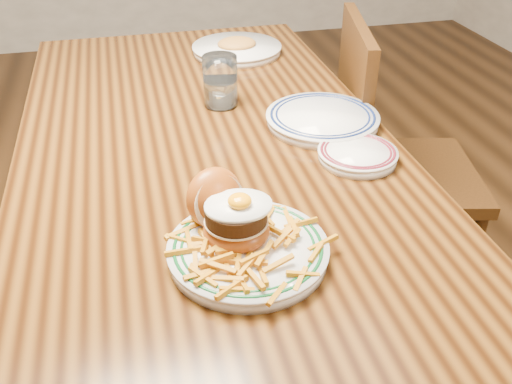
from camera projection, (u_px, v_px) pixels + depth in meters
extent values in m
plane|color=black|center=(217.00, 356.00, 1.73)|extent=(6.00, 6.00, 0.00)
cube|color=black|center=(206.00, 146.00, 1.34)|extent=(0.85, 1.60, 0.05)
cylinder|color=black|center=(79.00, 153.00, 2.07)|extent=(0.07, 0.07, 0.70)
cylinder|color=black|center=(273.00, 132.00, 2.22)|extent=(0.07, 0.07, 0.70)
cube|color=#3E220C|center=(407.00, 175.00, 1.78)|extent=(0.51, 0.51, 0.04)
cube|color=#3E220C|center=(353.00, 102.00, 1.64)|extent=(0.13, 0.42, 0.46)
cylinder|color=#3E220C|center=(436.00, 203.00, 2.06)|extent=(0.04, 0.04, 0.42)
cylinder|color=#3E220C|center=(336.00, 203.00, 2.06)|extent=(0.04, 0.04, 0.42)
cylinder|color=#3E220C|center=(468.00, 269.00, 1.75)|extent=(0.04, 0.04, 0.42)
cylinder|color=#3E220C|center=(350.00, 270.00, 1.75)|extent=(0.04, 0.04, 0.42)
cylinder|color=white|center=(248.00, 253.00, 0.95)|extent=(0.26, 0.26, 0.02)
cylinder|color=white|center=(248.00, 247.00, 0.94)|extent=(0.27, 0.27, 0.01)
torus|color=#0C451C|center=(248.00, 246.00, 0.94)|extent=(0.25, 0.25, 0.01)
torus|color=#0C451C|center=(248.00, 246.00, 0.94)|extent=(0.22, 0.22, 0.01)
ellipsoid|color=#9A4413|center=(236.00, 230.00, 0.96)|extent=(0.11, 0.11, 0.05)
cylinder|color=#D1AF83|center=(236.00, 221.00, 0.94)|extent=(0.11, 0.11, 0.00)
cylinder|color=black|center=(236.00, 214.00, 0.94)|extent=(0.10, 0.10, 0.03)
ellipsoid|color=white|center=(238.00, 206.00, 0.93)|extent=(0.11, 0.09, 0.01)
ellipsoid|color=orange|center=(240.00, 201.00, 0.92)|extent=(0.04, 0.04, 0.02)
ellipsoid|color=#9A4413|center=(215.00, 198.00, 0.98)|extent=(0.13, 0.12, 0.12)
cylinder|color=#D1AF83|center=(220.00, 203.00, 0.97)|extent=(0.10, 0.07, 0.09)
cylinder|color=white|center=(357.00, 157.00, 1.22)|extent=(0.17, 0.17, 0.02)
cylinder|color=white|center=(358.00, 152.00, 1.22)|extent=(0.17, 0.17, 0.01)
torus|color=maroon|center=(358.00, 151.00, 1.22)|extent=(0.16, 0.16, 0.01)
torus|color=maroon|center=(358.00, 151.00, 1.22)|extent=(0.15, 0.15, 0.01)
cube|color=silver|center=(365.00, 148.00, 1.23)|extent=(0.10, 0.06, 0.00)
cylinder|color=white|center=(322.00, 121.00, 1.37)|extent=(0.27, 0.27, 0.02)
cylinder|color=white|center=(323.00, 116.00, 1.36)|extent=(0.27, 0.27, 0.01)
torus|color=#0E1B49|center=(323.00, 115.00, 1.36)|extent=(0.25, 0.25, 0.01)
torus|color=#0E1B49|center=(323.00, 115.00, 1.36)|extent=(0.23, 0.23, 0.01)
cylinder|color=white|center=(220.00, 81.00, 1.43)|extent=(0.09, 0.09, 0.13)
cylinder|color=silver|center=(221.00, 93.00, 1.45)|extent=(0.07, 0.07, 0.06)
cylinder|color=white|center=(237.00, 50.00, 1.79)|extent=(0.27, 0.27, 0.02)
cylinder|color=white|center=(237.00, 46.00, 1.78)|extent=(0.28, 0.28, 0.01)
ellipsoid|color=#B48133|center=(237.00, 44.00, 1.78)|extent=(0.12, 0.10, 0.04)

